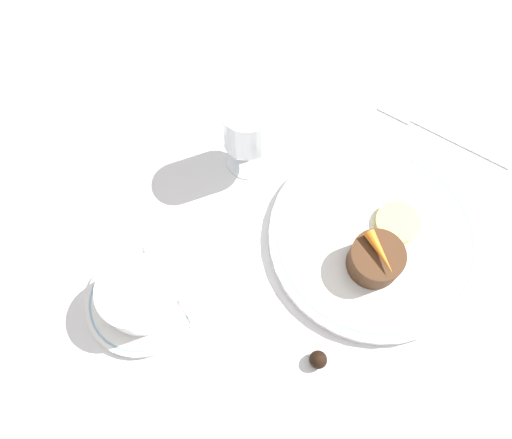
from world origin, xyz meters
The scene contains 11 objects.
ground_plane centered at (0.00, 0.00, 0.00)m, with size 3.00×3.00×0.00m, color white.
dinner_plate centered at (0.03, -0.04, 0.01)m, with size 0.27×0.27×0.01m.
saucer centered at (-0.21, 0.15, 0.01)m, with size 0.14×0.14×0.01m.
coffee_cup centered at (-0.20, 0.15, 0.04)m, with size 0.11×0.09×0.05m.
spoon centered at (-0.16, 0.15, 0.01)m, with size 0.05×0.12×0.00m.
wine_glass centered at (0.03, 0.16, 0.08)m, with size 0.07×0.07×0.12m.
fork centered at (0.23, -0.01, 0.00)m, with size 0.03×0.20×0.01m.
dessert_cake centered at (0.00, -0.05, 0.03)m, with size 0.07×0.07×0.04m.
carrot_garnish centered at (0.00, -0.05, 0.06)m, with size 0.04×0.06×0.01m.
pineapple_slice centered at (0.07, -0.05, 0.02)m, with size 0.06×0.06×0.01m.
chocolate_truffle centered at (-0.14, -0.06, 0.01)m, with size 0.02×0.02×0.02m.
Camera 1 is at (-0.24, -0.05, 0.61)m, focal length 35.00 mm.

